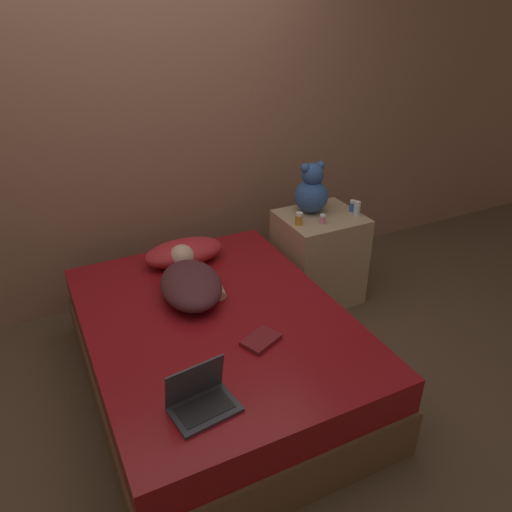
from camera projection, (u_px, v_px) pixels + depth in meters
ground_plane at (219, 383)px, 2.97m from camera, size 12.00×12.00×0.00m
wall_back at (142, 120)px, 3.29m from camera, size 8.00×0.06×2.60m
bed at (217, 351)px, 2.86m from camera, size 1.39×1.83×0.49m
nightstand at (318, 257)px, 3.65m from camera, size 0.55×0.49×0.67m
pillow at (184, 252)px, 3.24m from camera, size 0.52×0.28×0.15m
person_lying at (190, 281)px, 2.91m from camera, size 0.44×0.71×0.17m
laptop at (201, 398)px, 2.13m from camera, size 0.31×0.23×0.21m
teddy_bear at (312, 191)px, 3.47m from camera, size 0.24×0.24×0.36m
bottle_pink at (323, 219)px, 3.36m from camera, size 0.04×0.04×0.06m
bottle_amber at (299, 219)px, 3.34m from camera, size 0.05×0.05×0.09m
bottle_clear at (357, 209)px, 3.47m from camera, size 0.05×0.05×0.10m
bottle_blue at (353, 206)px, 3.54m from camera, size 0.04×0.04×0.08m
book at (261, 340)px, 2.54m from camera, size 0.23×0.19×0.02m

